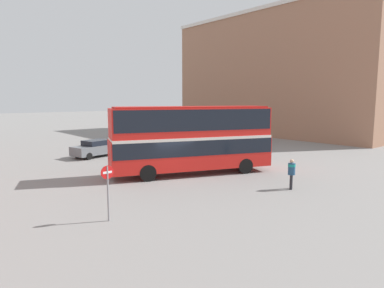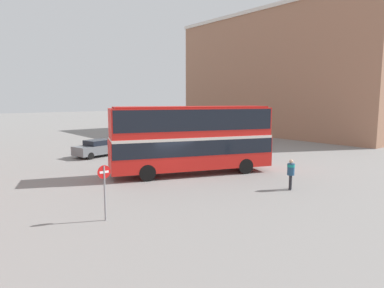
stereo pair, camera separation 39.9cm
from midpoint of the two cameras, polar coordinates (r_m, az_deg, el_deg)
ground_plane at (r=23.22m, az=-3.40°, el=-5.62°), size 240.00×240.00×0.00m
building_row_right at (r=52.67m, az=14.05°, el=11.23°), size 8.39×32.99×17.68m
double_decker_bus at (r=23.83m, az=0.48°, el=1.41°), size 11.46×6.32×4.76m
pedestrian_foreground at (r=20.86m, az=16.68°, el=-4.37°), size 0.60×0.60×1.79m
parked_car_kerb_near at (r=32.56m, az=-15.21°, el=-0.66°), size 4.47×2.72×1.53m
no_entry_sign at (r=15.30m, az=-13.66°, el=-6.50°), size 0.59×0.08×2.46m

